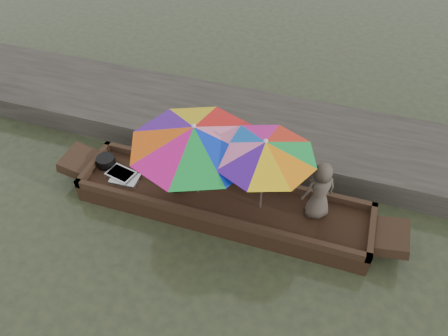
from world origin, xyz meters
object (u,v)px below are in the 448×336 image
(umbrella_stern, at_px, (263,176))
(boat_hull, at_px, (222,204))
(cooking_pot, at_px, (106,161))
(umbrella_bow, at_px, (196,161))
(supply_bag, at_px, (190,170))
(vendor, at_px, (320,190))
(tray_crayfish, at_px, (121,175))
(tray_scallop, at_px, (125,179))
(charcoal_grill, at_px, (177,183))

(umbrella_stern, bearing_deg, boat_hull, 180.00)
(cooking_pot, bearing_deg, boat_hull, -2.77)
(umbrella_bow, bearing_deg, umbrella_stern, 0.00)
(supply_bag, xyz_separation_m, vendor, (2.39, -0.19, 0.44))
(umbrella_bow, bearing_deg, cooking_pot, 176.55)
(tray_crayfish, distance_m, tray_scallop, 0.13)
(tray_crayfish, relative_size, supply_bag, 1.83)
(supply_bag, bearing_deg, umbrella_bow, -51.06)
(cooking_pot, relative_size, supply_bag, 1.26)
(tray_scallop, relative_size, vendor, 0.44)
(tray_crayfish, xyz_separation_m, umbrella_bow, (1.51, 0.08, 0.73))
(umbrella_bow, height_order, umbrella_stern, same)
(charcoal_grill, bearing_deg, vendor, 3.37)
(tray_crayfish, height_order, supply_bag, supply_bag)
(cooking_pot, xyz_separation_m, tray_crayfish, (0.42, -0.19, -0.05))
(cooking_pot, xyz_separation_m, vendor, (4.03, 0.05, 0.48))
(boat_hull, distance_m, tray_crayfish, 1.99)
(tray_scallop, relative_size, supply_bag, 1.83)
(umbrella_bow, bearing_deg, charcoal_grill, 177.91)
(umbrella_bow, relative_size, umbrella_stern, 1.33)
(cooking_pot, xyz_separation_m, supply_bag, (1.63, 0.24, 0.04))
(tray_scallop, distance_m, umbrella_stern, 2.67)
(tray_crayfish, bearing_deg, umbrella_bow, 2.95)
(charcoal_grill, distance_m, supply_bag, 0.36)
(tray_scallop, xyz_separation_m, charcoal_grill, (0.99, 0.16, 0.05))
(umbrella_bow, bearing_deg, vendor, 4.41)
(cooking_pot, bearing_deg, supply_bag, 8.33)
(tray_scallop, relative_size, umbrella_bow, 0.23)
(vendor, relative_size, umbrella_stern, 0.69)
(cooking_pot, bearing_deg, charcoal_grill, -3.81)
(boat_hull, height_order, tray_crayfish, tray_crayfish)
(charcoal_grill, relative_size, umbrella_bow, 0.15)
(vendor, height_order, umbrella_stern, umbrella_stern)
(cooking_pot, bearing_deg, tray_scallop, -26.12)
(cooking_pot, distance_m, charcoal_grill, 1.52)
(tray_crayfish, xyz_separation_m, vendor, (3.61, 0.24, 0.53))
(cooking_pot, bearing_deg, umbrella_stern, -2.14)
(tray_crayfish, relative_size, umbrella_stern, 0.31)
(cooking_pot, distance_m, umbrella_bow, 2.04)
(umbrella_stern, bearing_deg, vendor, 9.85)
(tray_crayfish, bearing_deg, umbrella_stern, 1.66)
(tray_crayfish, relative_size, umbrella_bow, 0.23)
(vendor, bearing_deg, charcoal_grill, -30.13)
(tray_scallop, relative_size, charcoal_grill, 1.58)
(boat_hull, relative_size, vendor, 4.59)
(supply_bag, bearing_deg, tray_crayfish, -160.46)
(supply_bag, bearing_deg, tray_scallop, -155.76)
(supply_bag, height_order, umbrella_bow, umbrella_bow)
(supply_bag, relative_size, vendor, 0.24)
(tray_crayfish, height_order, vendor, vendor)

